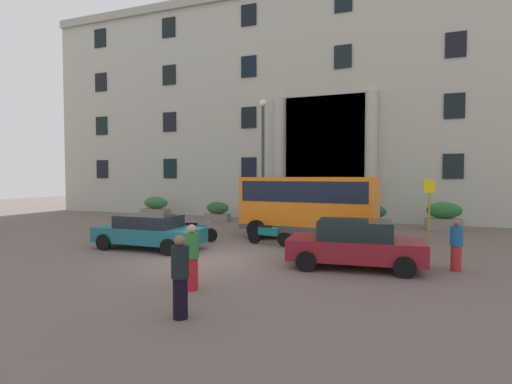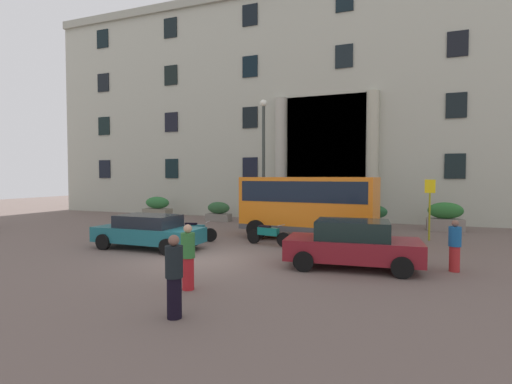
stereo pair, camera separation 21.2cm
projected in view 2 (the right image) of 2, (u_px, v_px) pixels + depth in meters
ground_plane at (199, 261)px, 13.13m from camera, size 80.00×64.00×0.12m
office_building_facade at (310, 111)px, 29.15m from camera, size 39.70×9.62×15.80m
orange_minibus at (309, 202)px, 17.28m from camera, size 6.20×2.96×2.85m
bus_stop_sign at (430, 203)px, 16.87m from camera, size 0.44×0.08×2.74m
hedge_planter_entrance_right at (219, 212)px, 24.37m from camera, size 1.60×0.73×1.24m
hedge_planter_west at (368, 216)px, 21.15m from camera, size 2.14×0.96×1.34m
hedge_planter_far_east at (445, 217)px, 19.97m from camera, size 1.82×0.80×1.52m
hedge_planter_entrance_left at (157, 208)px, 26.40m from camera, size 1.93×0.90×1.46m
hedge_planter_east at (285, 212)px, 23.05m from camera, size 2.04×0.73×1.41m
white_taxi_kerbside at (148, 231)px, 15.09m from camera, size 4.38×1.99×1.34m
parked_sedan_far at (352, 244)px, 11.89m from camera, size 4.24×2.27×1.50m
motorcycle_far_end at (351, 241)px, 14.18m from camera, size 2.07×0.63×0.89m
motorcycle_near_kerb at (267, 234)px, 15.82m from camera, size 2.04×0.70×0.89m
scooter_by_planter at (194, 231)px, 16.74m from camera, size 1.97×0.66×0.89m
pedestrian_man_red_shirt at (455, 246)px, 11.41m from camera, size 0.36×0.36×1.57m
pedestrian_child_trailing at (188, 257)px, 9.58m from camera, size 0.36×0.36×1.67m
pedestrian_man_crossing at (174, 276)px, 7.65m from camera, size 0.36×0.36×1.70m
lamppost_plaza_centre at (264, 153)px, 21.56m from camera, size 0.40×0.40×7.24m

